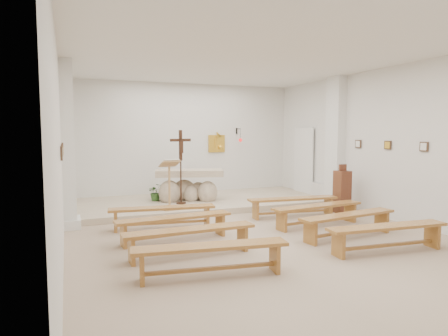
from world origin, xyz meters
name	(u,v)px	position (x,y,z in m)	size (l,w,h in m)	color
ground	(255,235)	(0.00, 0.00, 0.00)	(7.00, 10.00, 0.00)	tan
wall_left	(61,149)	(-3.49, 0.00, 1.75)	(0.02, 10.00, 3.50)	silver
wall_right	(395,144)	(3.49, 0.00, 1.75)	(0.02, 10.00, 3.50)	silver
wall_back	(184,141)	(0.00, 4.99, 1.75)	(7.00, 0.02, 3.50)	silver
ceiling	(256,54)	(0.00, 0.00, 3.49)	(7.00, 10.00, 0.02)	silver
sanctuary_platform	(200,202)	(0.00, 3.50, 0.07)	(6.98, 3.00, 0.15)	beige
pilaster_left	(68,145)	(-3.37, 2.00, 1.75)	(0.26, 0.55, 3.50)	white
pilaster_right	(335,142)	(3.37, 2.00, 1.75)	(0.26, 0.55, 3.50)	white
gold_wall_relief	(217,144)	(1.05, 4.96, 1.65)	(0.55, 0.04, 0.55)	gold
sanctuary_lamp	(240,139)	(1.75, 4.71, 1.81)	(0.11, 0.36, 0.44)	black
station_frame_left_front	(61,153)	(-3.47, -0.80, 1.72)	(0.03, 0.20, 0.20)	#422D1D
station_frame_left_mid	(62,150)	(-3.47, 0.20, 1.72)	(0.03, 0.20, 0.20)	#422D1D
station_frame_left_rear	(63,148)	(-3.47, 1.20, 1.72)	(0.03, 0.20, 0.20)	#422D1D
station_frame_right_front	(424,147)	(3.47, -0.80, 1.72)	(0.03, 0.20, 0.20)	#422D1D
station_frame_right_mid	(388,145)	(3.47, 0.20, 1.72)	(0.03, 0.20, 0.20)	#422D1D
station_frame_right_rear	(358,144)	(3.47, 1.20, 1.72)	(0.03, 0.20, 0.20)	#422D1D
radiator_left	(67,209)	(-3.43, 2.70, 0.27)	(0.10, 0.85, 0.52)	silver
radiator_right	(321,192)	(3.43, 2.70, 0.27)	(0.10, 0.85, 0.52)	silver
altar	(189,188)	(-0.33, 3.45, 0.51)	(1.92, 1.16, 0.93)	beige
lectern	(170,185)	(-1.12, 2.39, 0.76)	(0.49, 0.43, 1.23)	tan
crucifix_stand	(181,161)	(-0.65, 3.06, 1.26)	(0.58, 0.25, 1.92)	#331C10
potted_plant	(156,192)	(-1.17, 3.75, 0.39)	(0.43, 0.37, 0.48)	#2F5A24
donation_pedestal	(342,191)	(2.98, 1.16, 0.54)	(0.34, 0.34, 1.22)	brown
bench_left_front	(162,212)	(-1.58, 1.18, 0.35)	(2.22, 0.64, 0.46)	#B07933
bench_right_front	(293,202)	(1.58, 1.18, 0.35)	(2.21, 0.58, 0.46)	#B07933
bench_left_second	(174,222)	(-1.58, 0.18, 0.35)	(2.21, 0.54, 0.46)	#B07933
bench_right_second	(318,210)	(1.58, 0.18, 0.35)	(2.21, 0.58, 0.46)	#B07933
bench_left_third	(190,235)	(-1.58, -0.83, 0.35)	(2.20, 0.41, 0.46)	#B07933
bench_right_third	(348,220)	(1.58, -0.83, 0.35)	(2.22, 0.64, 0.46)	#B07933
bench_left_fourth	(211,253)	(-1.58, -1.83, 0.35)	(2.22, 0.65, 0.46)	#B07933
bench_right_fourth	(387,232)	(1.58, -1.83, 0.35)	(2.21, 0.52, 0.46)	#B07933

